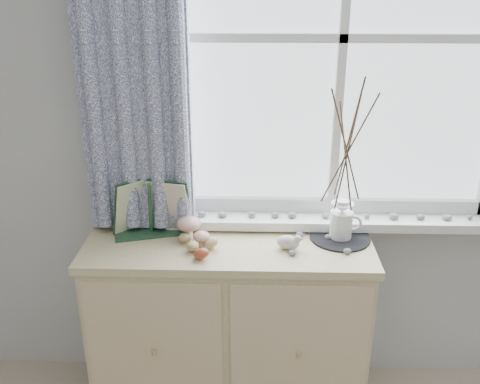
% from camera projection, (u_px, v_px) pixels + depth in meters
% --- Properties ---
extents(room_shell, '(4.04, 4.04, 2.62)m').
position_uv_depth(room_shell, '(317.00, 312.00, 0.41)').
color(room_shell, silver).
rests_on(room_shell, ground).
extents(sideboard, '(1.20, 0.45, 0.85)m').
position_uv_depth(sideboard, '(229.00, 327.00, 2.38)').
color(sideboard, beige).
rests_on(sideboard, ground).
extents(botanical_book, '(0.39, 0.23, 0.26)m').
position_uv_depth(botanical_book, '(150.00, 209.00, 2.22)').
color(botanical_book, '#1F4129').
rests_on(botanical_book, sideboard).
extents(toadstool_cluster, '(0.15, 0.16, 0.10)m').
position_uv_depth(toadstool_cluster, '(192.00, 228.00, 2.22)').
color(toadstool_cluster, white).
rests_on(toadstool_cluster, sideboard).
extents(wooden_eggs, '(0.16, 0.17, 0.07)m').
position_uv_depth(wooden_eggs, '(197.00, 245.00, 2.15)').
color(wooden_eggs, tan).
rests_on(wooden_eggs, sideboard).
extents(songbird_figurine, '(0.14, 0.09, 0.07)m').
position_uv_depth(songbird_figurine, '(288.00, 242.00, 2.16)').
color(songbird_figurine, beige).
rests_on(songbird_figurine, sideboard).
extents(crocheted_doily, '(0.26, 0.26, 0.01)m').
position_uv_depth(crocheted_doily, '(340.00, 237.00, 2.26)').
color(crocheted_doily, black).
rests_on(crocheted_doily, sideboard).
extents(twig_pitcher, '(0.26, 0.26, 0.71)m').
position_uv_depth(twig_pitcher, '(347.00, 146.00, 2.10)').
color(twig_pitcher, silver).
rests_on(twig_pitcher, crocheted_doily).
extents(sideboard_pebbles, '(0.33, 0.23, 0.02)m').
position_uv_depth(sideboard_pebbles, '(307.00, 241.00, 2.21)').
color(sideboard_pebbles, gray).
rests_on(sideboard_pebbles, sideboard).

